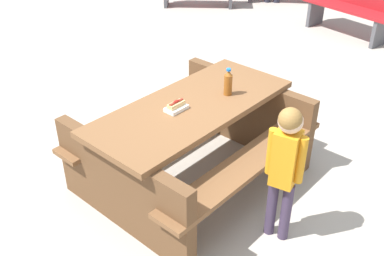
% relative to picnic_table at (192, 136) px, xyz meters
% --- Properties ---
extents(ground_plane, '(30.00, 30.00, 0.00)m').
position_rel_picnic_table_xyz_m(ground_plane, '(0.00, 0.00, -0.44)').
color(ground_plane, '#ADA599').
rests_on(ground_plane, ground).
extents(picnic_table, '(1.97, 1.63, 0.75)m').
position_rel_picnic_table_xyz_m(picnic_table, '(0.00, 0.00, 0.00)').
color(picnic_table, brown).
rests_on(picnic_table, ground).
extents(soda_bottle, '(0.07, 0.07, 0.23)m').
position_rel_picnic_table_xyz_m(soda_bottle, '(-0.31, 0.15, 0.41)').
color(soda_bottle, brown).
rests_on(soda_bottle, picnic_table).
extents(hotdog_tray, '(0.19, 0.13, 0.08)m').
position_rel_picnic_table_xyz_m(hotdog_tray, '(0.15, -0.05, 0.34)').
color(hotdog_tray, white).
rests_on(hotdog_tray, picnic_table).
extents(child_in_coat, '(0.17, 0.27, 1.10)m').
position_rel_picnic_table_xyz_m(child_in_coat, '(0.21, 0.91, 0.26)').
color(child_in_coat, '#3F334C').
rests_on(child_in_coat, ground).
extents(park_bench_near, '(0.86, 1.55, 0.85)m').
position_rel_picnic_table_xyz_m(park_bench_near, '(-4.45, -0.05, 0.00)').
color(park_bench_near, maroon).
rests_on(park_bench_near, ground).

